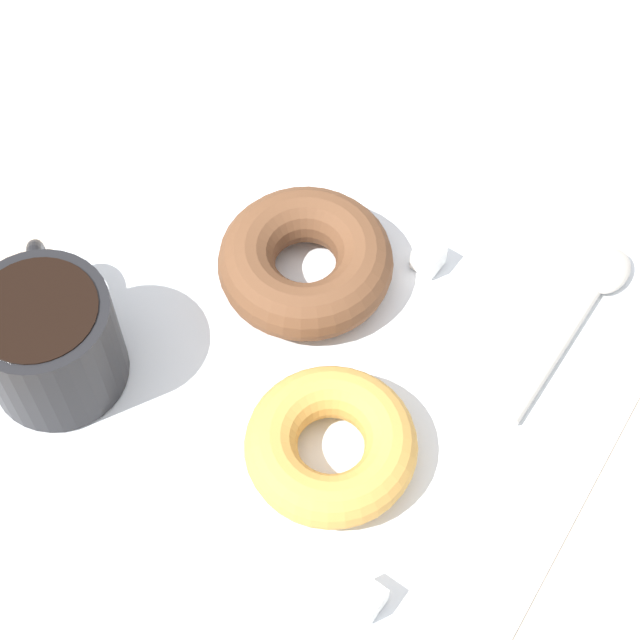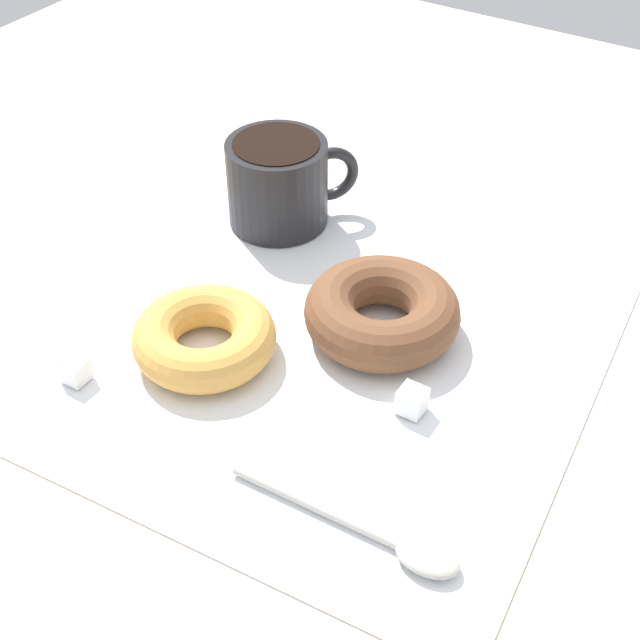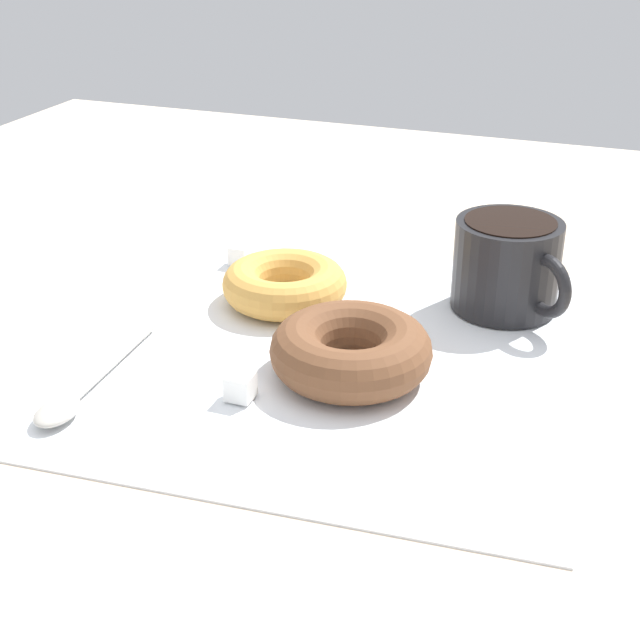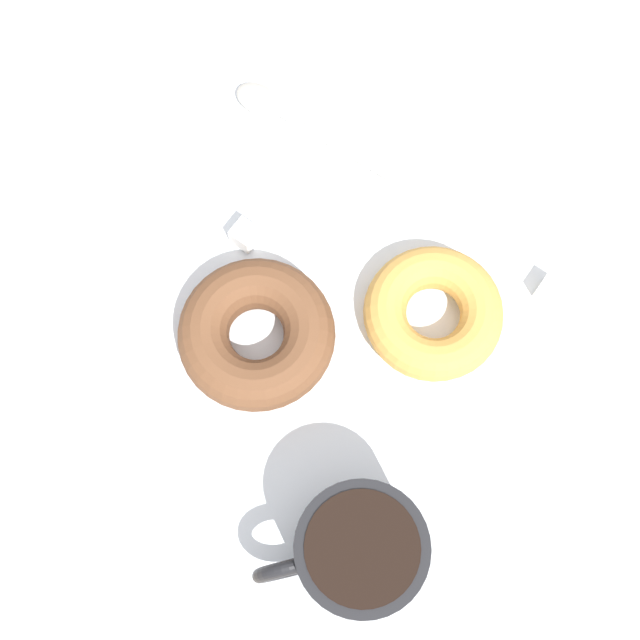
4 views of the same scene
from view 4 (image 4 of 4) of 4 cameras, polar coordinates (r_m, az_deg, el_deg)
The scene contains 8 objects.
ground_plane at distance 62.95cm, azimuth 0.27°, elevation -0.31°, with size 120.00×120.00×2.00cm, color beige.
napkin at distance 61.66cm, azimuth 0.00°, elevation -0.59°, with size 35.42×35.42×0.30cm, color white.
coffee_cup at distance 55.50cm, azimuth 2.39°, elevation -14.58°, with size 9.30×8.65×6.88cm.
donut_near_cup at distance 59.74cm, azimuth -4.09°, elevation -0.90°, with size 10.62×10.62×3.49cm, color brown.
donut_far at distance 60.79cm, azimuth 7.26°, elevation 0.44°, with size 9.53×9.53×2.93cm, color gold.
spoon at distance 67.82cm, azimuth -2.49°, elevation 13.11°, with size 2.55×14.06×0.90cm.
sugar_cube at distance 63.58cm, azimuth 14.52°, elevation 1.89°, with size 1.56×1.56×1.56cm, color white.
sugar_cube_extra at distance 63.18cm, azimuth -4.83°, elevation 5.44°, with size 1.65×1.65×1.65cm, color white.
Camera 4 is at (-14.90, -10.35, 59.28)cm, focal length 50.00 mm.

